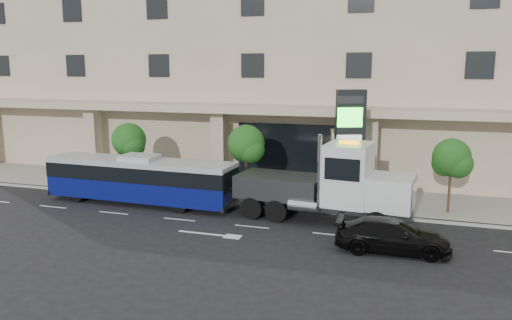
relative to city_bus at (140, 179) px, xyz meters
The scene contains 11 objects.
ground 7.74m from the city_bus, ahead, with size 120.00×120.00×0.00m, color black.
sidewalk 8.80m from the city_bus, 29.51° to the left, with size 120.00×6.00×0.15m, color gray.
curb 7.79m from the city_bus, ahead, with size 120.00×0.30×0.15m, color gray.
convention_center 18.59m from the city_bus, 62.79° to the left, with size 60.00×17.60×20.00m.
tree_left 4.09m from the city_bus, 130.07° to the left, with size 2.27×2.20×4.22m.
tree_mid 6.53m from the city_bus, 27.20° to the left, with size 2.28×2.20×4.38m.
tree_right 17.40m from the city_bus, ahead, with size 2.10×2.00×4.04m.
city_bus is the anchor object (origin of this frame).
tow_truck 11.14m from the city_bus, ahead, with size 10.35×3.40×4.69m.
black_sedan 14.89m from the city_bus, 14.14° to the right, with size 2.00×4.92×1.43m, color black.
signage_pylon 12.23m from the city_bus, 15.08° to the left, with size 1.72×1.15×6.52m.
Camera 1 is at (7.42, -24.32, 7.88)m, focal length 35.00 mm.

